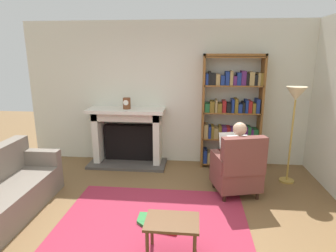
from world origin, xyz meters
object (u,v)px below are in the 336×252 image
object	(u,v)px
mantel_clock	(127,103)
side_table	(172,226)
fireplace	(128,134)
sofa_floral	(4,192)
armchair_reading	(238,169)
bookshelf	(231,114)
seated_reader	(235,154)
floor_lamp	(295,102)

from	to	relation	value
mantel_clock	side_table	xyz separation A→B (m)	(1.06, -2.49, -0.85)
fireplace	sofa_floral	world-z (taller)	fireplace
armchair_reading	bookshelf	bearing A→B (deg)	-105.16
side_table	armchair_reading	bearing A→B (deg)	59.08
seated_reader	bookshelf	bearing A→B (deg)	-106.81
fireplace	floor_lamp	world-z (taller)	floor_lamp
bookshelf	floor_lamp	bearing A→B (deg)	-34.03
armchair_reading	fireplace	bearing A→B (deg)	-45.55
mantel_clock	sofa_floral	distance (m)	2.42
mantel_clock	armchair_reading	world-z (taller)	mantel_clock
floor_lamp	seated_reader	bearing A→B (deg)	-154.09
fireplace	seated_reader	distance (m)	2.18
armchair_reading	side_table	size ratio (longest dim) A/B	1.73
armchair_reading	floor_lamp	bearing A→B (deg)	-162.85
bookshelf	seated_reader	world-z (taller)	bookshelf
fireplace	sofa_floral	distance (m)	2.34
floor_lamp	side_table	bearing A→B (deg)	-131.43
bookshelf	side_table	bearing A→B (deg)	-108.29
mantel_clock	floor_lamp	world-z (taller)	floor_lamp
bookshelf	side_table	size ratio (longest dim) A/B	3.75
seated_reader	side_table	distance (m)	1.78
armchair_reading	sofa_floral	xyz separation A→B (m)	(-3.16, -0.83, -0.10)
fireplace	bookshelf	xyz separation A→B (m)	(1.95, 0.03, 0.43)
bookshelf	sofa_floral	world-z (taller)	bookshelf
fireplace	bookshelf	bearing A→B (deg)	1.00
mantel_clock	side_table	size ratio (longest dim) A/B	0.37
fireplace	seated_reader	bearing A→B (deg)	-28.47
armchair_reading	sofa_floral	size ratio (longest dim) A/B	0.57
seated_reader	side_table	xyz separation A→B (m)	(-0.83, -1.55, -0.26)
bookshelf	floor_lamp	distance (m)	1.15
armchair_reading	side_table	distance (m)	1.68
sofa_floral	fireplace	bearing A→B (deg)	-32.11
bookshelf	sofa_floral	xyz separation A→B (m)	(-3.16, -2.02, -0.70)
floor_lamp	mantel_clock	bearing A→B (deg)	170.44
armchair_reading	seated_reader	size ratio (longest dim) A/B	0.85
mantel_clock	armchair_reading	distance (m)	2.33
side_table	bookshelf	bearing A→B (deg)	71.71
seated_reader	armchair_reading	bearing A→B (deg)	90.00
fireplace	side_table	world-z (taller)	fireplace
bookshelf	seated_reader	bearing A→B (deg)	-91.90
seated_reader	floor_lamp	size ratio (longest dim) A/B	0.71
bookshelf	mantel_clock	bearing A→B (deg)	-175.99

